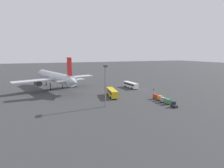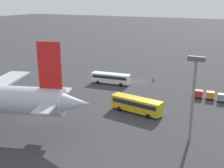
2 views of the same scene
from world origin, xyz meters
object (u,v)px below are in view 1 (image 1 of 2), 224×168
Objects in this scene: baggage_tug at (174,105)px; cargo_cart_green at (168,101)px; cargo_cart_grey at (163,99)px; cargo_cart_red at (156,96)px; airplane at (55,77)px; shuttle_bus_far at (112,92)px; worker_person at (154,89)px; shuttle_bus_near at (131,85)px; cargo_cart_orange at (160,98)px.

cargo_cart_green is (3.88, -0.39, 0.25)m from baggage_tug.
cargo_cart_grey is 5.50m from cargo_cart_red.
cargo_cart_grey is (-42.70, -37.63, -5.34)m from airplane.
shuttle_bus_far is 25.54m from worker_person.
cargo_cart_red is (-10.73, -15.77, -0.82)m from shuttle_bus_far.
cargo_cart_green is 8.23m from cargo_cart_red.
cargo_cart_red is at bearing 171.32° from shuttle_bus_near.
shuttle_bus_far is 4.80× the size of baggage_tug.
shuttle_bus_near is 5.37× the size of cargo_cart_grey.
airplane is at bearing 67.73° from shuttle_bus_near.
shuttle_bus_near is 5.37× the size of cargo_cart_red.
shuttle_bus_near is at bearing 0.95° from baggage_tug.
cargo_cart_orange and cargo_cart_red have the same top height.
shuttle_bus_near reaches higher than cargo_cart_orange.
worker_person is at bearing -27.56° from cargo_cart_orange.
cargo_cart_grey is (6.62, -0.36, 0.25)m from baggage_tug.
cargo_cart_orange is (-17.74, 9.26, 0.32)m from worker_person.
baggage_tug is (-22.82, -14.99, -1.07)m from shuttle_bus_far.
cargo_cart_grey is at bearing 1.04° from baggage_tug.
baggage_tug is 1.14× the size of cargo_cart_red.
worker_person is at bearing -32.02° from cargo_cart_red.
cargo_cart_orange is at bearing -5.37° from cargo_cart_green.
airplane reaches higher than cargo_cart_grey.
shuttle_bus_far reaches higher than shuttle_bus_near.
cargo_cart_orange is at bearing -1.37° from baggage_tug.
worker_person is at bearing -22.83° from cargo_cart_green.
shuttle_bus_far reaches higher than worker_person.
airplane is 4.08× the size of shuttle_bus_far.
baggage_tug is at bearing 176.88° from cargo_cart_grey.
shuttle_bus_near is at bearing -124.14° from airplane.
baggage_tug is at bearing 174.23° from cargo_cart_green.
cargo_cart_grey and cargo_cart_orange have the same top height.
cargo_cart_red reaches higher than worker_person.
shuttle_bus_far is at bearing 99.65° from worker_person.
cargo_cart_orange is 1.00× the size of cargo_cart_red.
shuttle_bus_near reaches higher than cargo_cart_green.
airplane reaches higher than worker_person.
shuttle_bus_far is 20.85m from cargo_cart_orange.
cargo_cart_green is (-33.73, 1.72, -0.71)m from shuttle_bus_near.
baggage_tug is 1.43× the size of worker_person.
shuttle_bus_far is 5.50× the size of cargo_cart_green.
cargo_cart_green is at bearing 174.63° from cargo_cart_orange.
cargo_cart_grey is at bearing -156.19° from airplane.
airplane reaches higher than shuttle_bus_far.
cargo_cart_red is (-37.22, -38.06, -5.34)m from airplane.
shuttle_bus_near is at bearing 37.49° from worker_person.
cargo_cart_grey is at bearing 175.56° from cargo_cart_red.
baggage_tug is 28.94m from worker_person.
baggage_tug is at bearing 176.28° from cargo_cart_red.
shuttle_bus_near is (-11.71, -39.38, -4.63)m from airplane.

